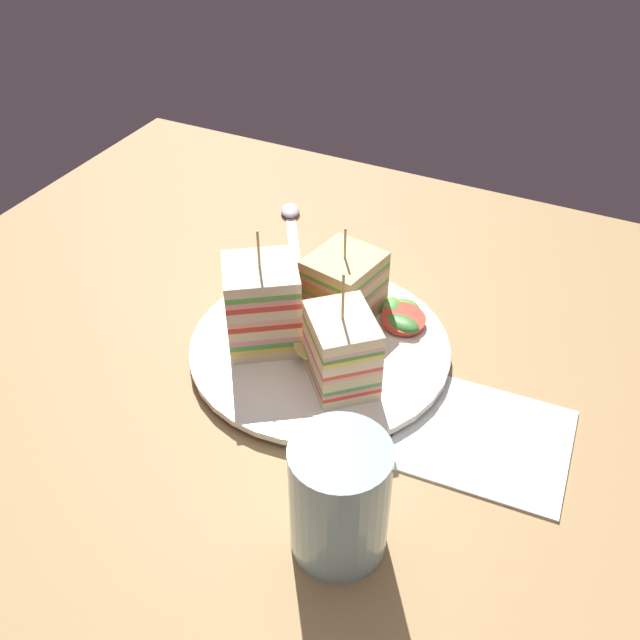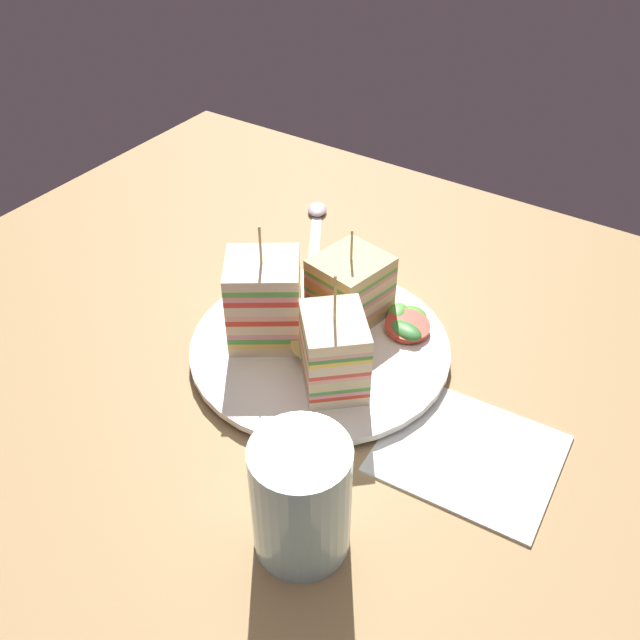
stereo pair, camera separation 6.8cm
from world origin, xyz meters
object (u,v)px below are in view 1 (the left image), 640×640
sandwich_wedge_0 (342,350)px  spoon (291,218)px  sandwich_wedge_2 (263,305)px  sandwich_wedge_1 (344,286)px  napkin (483,437)px  chip_pile (327,344)px  drinking_glass (339,505)px  plate (320,347)px

sandwich_wedge_0 → spoon: sandwich_wedge_0 is taller
sandwich_wedge_0 → sandwich_wedge_2: sandwich_wedge_2 is taller
spoon → sandwich_wedge_0: bearing=-174.7°
sandwich_wedge_1 → spoon: sandwich_wedge_1 is taller
sandwich_wedge_2 → napkin: 23.73cm
chip_pile → spoon: size_ratio=0.64×
sandwich_wedge_0 → spoon: 31.33cm
sandwich_wedge_1 → sandwich_wedge_2: 9.12cm
sandwich_wedge_0 → sandwich_wedge_1: size_ratio=1.19×
sandwich_wedge_1 → napkin: bearing=73.8°
sandwich_wedge_1 → spoon: 21.70cm
sandwich_wedge_2 → drinking_glass: bearing=-80.8°
drinking_glass → sandwich_wedge_1: bearing=-66.2°
plate → drinking_glass: size_ratio=2.47×
sandwich_wedge_1 → drinking_glass: (-10.66, 24.21, -0.27)cm
sandwich_wedge_1 → chip_pile: size_ratio=1.27×
plate → spoon: bearing=-55.7°
spoon → napkin: size_ratio=0.85×
chip_pile → napkin: size_ratio=0.54×
sandwich_wedge_1 → plate: bearing=11.4°
sandwich_wedge_2 → spoon: bearing=77.7°
sandwich_wedge_2 → napkin: (-23.00, 1.91, -5.50)cm
chip_pile → spoon: chip_pile is taller
chip_pile → napkin: bearing=170.9°
plate → sandwich_wedge_0: (-4.00, 3.79, 4.23)cm
sandwich_wedge_1 → sandwich_wedge_2: bearing=-23.4°
plate → drinking_glass: 21.84cm
napkin → drinking_glass: 17.03cm
chip_pile → drinking_glass: drinking_glass is taller
plate → sandwich_wedge_2: 7.42cm
spoon → drinking_glass: 47.25cm
spoon → napkin: 40.78cm
plate → napkin: (-17.83, 3.84, -0.54)cm
chip_pile → napkin: (-16.53, 2.65, -2.45)cm
sandwich_wedge_0 → spoon: (18.42, -24.92, -4.62)cm
drinking_glass → chip_pile: bearing=-61.9°
sandwich_wedge_0 → drinking_glass: sandwich_wedge_0 is taller
sandwich_wedge_2 → napkin: sandwich_wedge_2 is taller
sandwich_wedge_0 → napkin: bearing=-131.9°
chip_pile → napkin: 16.91cm
sandwich_wedge_0 → sandwich_wedge_2: size_ratio=0.95×
plate → sandwich_wedge_0: 6.95cm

